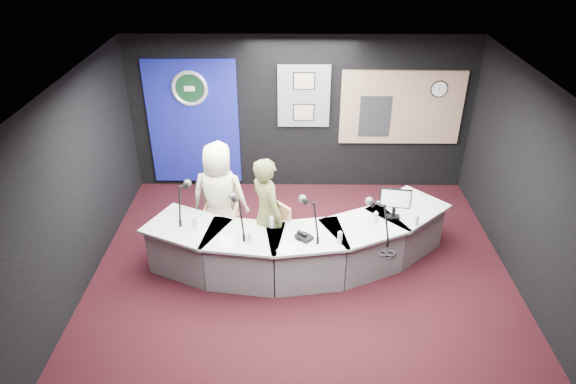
{
  "coord_description": "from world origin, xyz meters",
  "views": [
    {
      "loc": [
        -0.14,
        -5.5,
        4.73
      ],
      "look_at": [
        -0.2,
        0.8,
        1.1
      ],
      "focal_mm": 32.0,
      "sensor_mm": 36.0,
      "label": 1
    }
  ],
  "objects_px": {
    "broadcast_desk": "(298,244)",
    "armchair_right": "(268,238)",
    "armchair_left": "(221,218)",
    "person_woman": "(267,214)",
    "person_man": "(219,196)"
  },
  "relations": [
    {
      "from": "broadcast_desk",
      "to": "armchair_left",
      "type": "distance_m",
      "value": 1.29
    },
    {
      "from": "armchair_right",
      "to": "person_woman",
      "type": "distance_m",
      "value": 0.42
    },
    {
      "from": "armchair_left",
      "to": "armchair_right",
      "type": "height_order",
      "value": "armchair_left"
    },
    {
      "from": "armchair_left",
      "to": "person_woman",
      "type": "xyz_separation_m",
      "value": [
        0.73,
        -0.48,
        0.38
      ]
    },
    {
      "from": "armchair_left",
      "to": "armchair_right",
      "type": "relative_size",
      "value": 1.09
    },
    {
      "from": "armchair_left",
      "to": "person_man",
      "type": "distance_m",
      "value": 0.37
    },
    {
      "from": "broadcast_desk",
      "to": "armchair_right",
      "type": "bearing_deg",
      "value": 174.36
    },
    {
      "from": "broadcast_desk",
      "to": "armchair_left",
      "type": "height_order",
      "value": "armchair_left"
    },
    {
      "from": "broadcast_desk",
      "to": "person_man",
      "type": "distance_m",
      "value": 1.38
    },
    {
      "from": "person_man",
      "to": "person_woman",
      "type": "bearing_deg",
      "value": 153.09
    },
    {
      "from": "person_man",
      "to": "person_woman",
      "type": "height_order",
      "value": "person_woman"
    },
    {
      "from": "person_man",
      "to": "armchair_right",
      "type": "bearing_deg",
      "value": 153.09
    },
    {
      "from": "broadcast_desk",
      "to": "person_woman",
      "type": "xyz_separation_m",
      "value": [
        -0.44,
        0.04,
        0.49
      ]
    },
    {
      "from": "armchair_left",
      "to": "broadcast_desk",
      "type": "bearing_deg",
      "value": -20.39
    },
    {
      "from": "armchair_right",
      "to": "armchair_left",
      "type": "bearing_deg",
      "value": -165.63
    }
  ]
}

